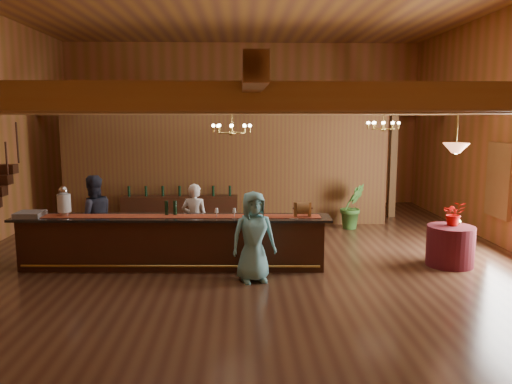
{
  "coord_description": "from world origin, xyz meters",
  "views": [
    {
      "loc": [
        -0.11,
        -10.35,
        3.0
      ],
      "look_at": [
        0.24,
        0.47,
        1.38
      ],
      "focal_mm": 35.0,
      "sensor_mm": 36.0,
      "label": 1
    }
  ],
  "objects_px": {
    "tasting_bar": "(173,242)",
    "chandelier_right": "(383,125)",
    "bartender": "(195,220)",
    "backbar_shelf": "(180,212)",
    "pendant_lamp": "(456,148)",
    "raffle_drum": "(302,208)",
    "staff_second": "(93,218)",
    "guest": "(254,237)",
    "floor_plant": "(352,206)",
    "round_table": "(450,246)",
    "chandelier_left": "(232,128)",
    "beverage_dispenser": "(64,202)"
  },
  "relations": [
    {
      "from": "tasting_bar",
      "to": "chandelier_right",
      "type": "distance_m",
      "value": 5.91
    },
    {
      "from": "bartender",
      "to": "backbar_shelf",
      "type": "bearing_deg",
      "value": -66.02
    },
    {
      "from": "pendant_lamp",
      "to": "bartender",
      "type": "xyz_separation_m",
      "value": [
        -5.27,
        0.88,
        -1.6
      ]
    },
    {
      "from": "raffle_drum",
      "to": "chandelier_right",
      "type": "relative_size",
      "value": 0.42
    },
    {
      "from": "backbar_shelf",
      "to": "chandelier_right",
      "type": "bearing_deg",
      "value": -13.03
    },
    {
      "from": "raffle_drum",
      "to": "staff_second",
      "type": "xyz_separation_m",
      "value": [
        -4.33,
        0.81,
        -0.32
      ]
    },
    {
      "from": "chandelier_right",
      "to": "bartender",
      "type": "xyz_separation_m",
      "value": [
        -4.5,
        -1.57,
        -2.02
      ]
    },
    {
      "from": "backbar_shelf",
      "to": "pendant_lamp",
      "type": "distance_m",
      "value": 7.26
    },
    {
      "from": "chandelier_right",
      "to": "guest",
      "type": "bearing_deg",
      "value": -134.7
    },
    {
      "from": "chandelier_right",
      "to": "floor_plant",
      "type": "height_order",
      "value": "chandelier_right"
    },
    {
      "from": "raffle_drum",
      "to": "chandelier_right",
      "type": "distance_m",
      "value": 3.8
    },
    {
      "from": "round_table",
      "to": "pendant_lamp",
      "type": "height_order",
      "value": "pendant_lamp"
    },
    {
      "from": "raffle_drum",
      "to": "backbar_shelf",
      "type": "relative_size",
      "value": 0.11
    },
    {
      "from": "staff_second",
      "to": "floor_plant",
      "type": "distance_m",
      "value": 6.75
    },
    {
      "from": "round_table",
      "to": "pendant_lamp",
      "type": "xyz_separation_m",
      "value": [
        0.0,
        -0.0,
        1.99
      ]
    },
    {
      "from": "staff_second",
      "to": "guest",
      "type": "xyz_separation_m",
      "value": [
        3.35,
        -1.54,
        -0.06
      ]
    },
    {
      "from": "raffle_drum",
      "to": "chandelier_right",
      "type": "xyz_separation_m",
      "value": [
        2.29,
        2.58,
        1.59
      ]
    },
    {
      "from": "chandelier_left",
      "to": "bartender",
      "type": "relative_size",
      "value": 0.5
    },
    {
      "from": "backbar_shelf",
      "to": "round_table",
      "type": "relative_size",
      "value": 3.32
    },
    {
      "from": "backbar_shelf",
      "to": "guest",
      "type": "distance_m",
      "value": 4.95
    },
    {
      "from": "raffle_drum",
      "to": "floor_plant",
      "type": "height_order",
      "value": "raffle_drum"
    },
    {
      "from": "beverage_dispenser",
      "to": "chandelier_right",
      "type": "distance_m",
      "value": 7.54
    },
    {
      "from": "tasting_bar",
      "to": "chandelier_left",
      "type": "xyz_separation_m",
      "value": [
        1.19,
        0.71,
        2.24
      ]
    },
    {
      "from": "floor_plant",
      "to": "chandelier_right",
      "type": "bearing_deg",
      "value": -64.84
    },
    {
      "from": "round_table",
      "to": "bartender",
      "type": "bearing_deg",
      "value": 170.49
    },
    {
      "from": "pendant_lamp",
      "to": "floor_plant",
      "type": "distance_m",
      "value": 4.09
    },
    {
      "from": "staff_second",
      "to": "guest",
      "type": "distance_m",
      "value": 3.68
    },
    {
      "from": "raffle_drum",
      "to": "pendant_lamp",
      "type": "bearing_deg",
      "value": 2.34
    },
    {
      "from": "pendant_lamp",
      "to": "raffle_drum",
      "type": "bearing_deg",
      "value": -177.66
    },
    {
      "from": "round_table",
      "to": "tasting_bar",
      "type": "bearing_deg",
      "value": 179.72
    },
    {
      "from": "raffle_drum",
      "to": "floor_plant",
      "type": "relative_size",
      "value": 0.27
    },
    {
      "from": "pendant_lamp",
      "to": "beverage_dispenser",
      "type": "bearing_deg",
      "value": 178.78
    },
    {
      "from": "chandelier_left",
      "to": "chandelier_right",
      "type": "distance_m",
      "value": 4.07
    },
    {
      "from": "beverage_dispenser",
      "to": "pendant_lamp",
      "type": "relative_size",
      "value": 0.67
    },
    {
      "from": "bartender",
      "to": "staff_second",
      "type": "distance_m",
      "value": 2.13
    },
    {
      "from": "backbar_shelf",
      "to": "floor_plant",
      "type": "relative_size",
      "value": 2.53
    },
    {
      "from": "tasting_bar",
      "to": "chandelier_left",
      "type": "height_order",
      "value": "chandelier_left"
    },
    {
      "from": "round_table",
      "to": "floor_plant",
      "type": "relative_size",
      "value": 0.76
    },
    {
      "from": "guest",
      "to": "staff_second",
      "type": "bearing_deg",
      "value": 141.34
    },
    {
      "from": "round_table",
      "to": "floor_plant",
      "type": "xyz_separation_m",
      "value": [
        -1.24,
        3.46,
        0.21
      ]
    },
    {
      "from": "raffle_drum",
      "to": "chandelier_left",
      "type": "distance_m",
      "value": 2.26
    },
    {
      "from": "chandelier_left",
      "to": "staff_second",
      "type": "distance_m",
      "value": 3.48
    },
    {
      "from": "raffle_drum",
      "to": "chandelier_left",
      "type": "xyz_separation_m",
      "value": [
        -1.4,
        0.87,
        1.55
      ]
    },
    {
      "from": "tasting_bar",
      "to": "guest",
      "type": "bearing_deg",
      "value": -26.51
    },
    {
      "from": "chandelier_left",
      "to": "chandelier_right",
      "type": "xyz_separation_m",
      "value": [
        3.69,
        1.72,
        0.04
      ]
    },
    {
      "from": "bartender",
      "to": "staff_second",
      "type": "relative_size",
      "value": 0.88
    },
    {
      "from": "tasting_bar",
      "to": "bartender",
      "type": "relative_size",
      "value": 3.96
    },
    {
      "from": "bartender",
      "to": "floor_plant",
      "type": "distance_m",
      "value": 4.79
    },
    {
      "from": "raffle_drum",
      "to": "chandelier_left",
      "type": "height_order",
      "value": "chandelier_left"
    },
    {
      "from": "raffle_drum",
      "to": "bartender",
      "type": "bearing_deg",
      "value": 155.54
    }
  ]
}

